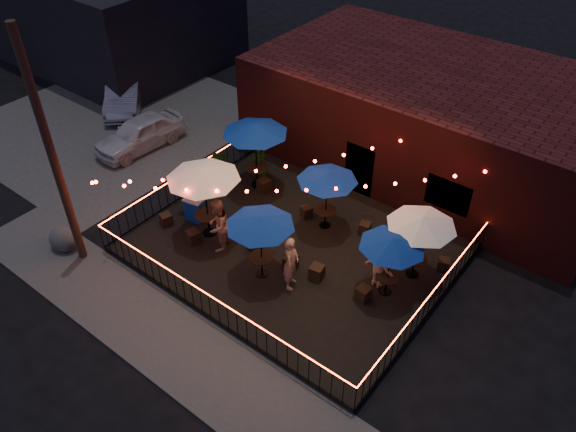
# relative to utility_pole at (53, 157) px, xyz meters

# --- Properties ---
(ground) EXTENTS (110.00, 110.00, 0.00)m
(ground) POSITION_rel_utility_pole_xyz_m (5.40, 2.60, -4.00)
(ground) COLOR black
(ground) RESTS_ON ground
(patio) EXTENTS (10.00, 8.00, 0.15)m
(patio) POSITION_rel_utility_pole_xyz_m (5.40, 4.60, -3.92)
(patio) COLOR black
(patio) RESTS_ON ground
(sidewalk) EXTENTS (18.00, 2.50, 0.05)m
(sidewalk) POSITION_rel_utility_pole_xyz_m (5.40, -0.65, -3.98)
(sidewalk) COLOR #474642
(sidewalk) RESTS_ON ground
(parking_lot) EXTENTS (11.00, 12.00, 0.02)m
(parking_lot) POSITION_rel_utility_pole_xyz_m (-6.60, 6.60, -3.99)
(parking_lot) COLOR #474642
(parking_lot) RESTS_ON ground
(brick_building) EXTENTS (14.00, 8.00, 4.00)m
(brick_building) POSITION_rel_utility_pole_xyz_m (6.40, 12.59, -2.00)
(brick_building) COLOR #3A1010
(brick_building) RESTS_ON ground
(background_building) EXTENTS (12.00, 9.00, 5.00)m
(background_building) POSITION_rel_utility_pole_xyz_m (-12.60, 11.60, -1.50)
(background_building) COLOR black
(background_building) RESTS_ON ground
(utility_pole) EXTENTS (0.26, 0.26, 8.00)m
(utility_pole) POSITION_rel_utility_pole_xyz_m (0.00, 0.00, 0.00)
(utility_pole) COLOR #362216
(utility_pole) RESTS_ON ground
(fence_front) EXTENTS (10.00, 0.04, 1.04)m
(fence_front) POSITION_rel_utility_pole_xyz_m (5.40, 0.60, -3.34)
(fence_front) COLOR black
(fence_front) RESTS_ON patio
(fence_left) EXTENTS (0.04, 8.00, 1.04)m
(fence_left) POSITION_rel_utility_pole_xyz_m (0.40, 4.60, -3.34)
(fence_left) COLOR black
(fence_left) RESTS_ON patio
(fence_right) EXTENTS (0.04, 8.00, 1.04)m
(fence_right) POSITION_rel_utility_pole_xyz_m (10.40, 4.60, -3.34)
(fence_right) COLOR black
(fence_right) RESTS_ON patio
(festoon_lights) EXTENTS (10.02, 8.72, 1.32)m
(festoon_lights) POSITION_rel_utility_pole_xyz_m (4.39, 4.30, -1.48)
(festoon_lights) COLOR #FF1C15
(festoon_lights) RESTS_ON ground
(cafe_table_0) EXTENTS (2.92, 2.92, 2.73)m
(cafe_table_0) POSITION_rel_utility_pole_xyz_m (2.63, 3.39, -1.36)
(cafe_table_0) COLOR black
(cafe_table_0) RESTS_ON patio
(cafe_table_1) EXTENTS (2.90, 2.90, 2.70)m
(cafe_table_1) POSITION_rel_utility_pole_xyz_m (2.07, 6.63, -1.38)
(cafe_table_1) COLOR black
(cafe_table_1) RESTS_ON patio
(cafe_table_2) EXTENTS (2.78, 2.78, 2.37)m
(cafe_table_2) POSITION_rel_utility_pole_xyz_m (5.38, 2.98, -1.69)
(cafe_table_2) COLOR black
(cafe_table_2) RESTS_ON patio
(cafe_table_3) EXTENTS (2.62, 2.62, 2.30)m
(cafe_table_3) POSITION_rel_utility_pole_xyz_m (5.58, 6.21, -1.75)
(cafe_table_3) COLOR black
(cafe_table_3) RESTS_ON patio
(cafe_table_4) EXTENTS (2.01, 2.01, 2.21)m
(cafe_table_4) POSITION_rel_utility_pole_xyz_m (8.91, 4.73, -1.83)
(cafe_table_4) COLOR black
(cafe_table_4) RESTS_ON patio
(cafe_table_5) EXTENTS (2.56, 2.56, 2.37)m
(cafe_table_5) POSITION_rel_utility_pole_xyz_m (9.20, 5.93, -1.69)
(cafe_table_5) COLOR black
(cafe_table_5) RESTS_ON patio
(bistro_chair_0) EXTENTS (0.47, 0.47, 0.44)m
(bistro_chair_0) POSITION_rel_utility_pole_xyz_m (1.09, 2.79, -3.63)
(bistro_chair_0) COLOR black
(bistro_chair_0) RESTS_ON patio
(bistro_chair_1) EXTENTS (0.51, 0.51, 0.47)m
(bistro_chair_1) POSITION_rel_utility_pole_xyz_m (2.54, 2.70, -3.61)
(bistro_chair_1) COLOR black
(bistro_chair_1) RESTS_ON patio
(bistro_chair_2) EXTENTS (0.40, 0.40, 0.45)m
(bistro_chair_2) POSITION_rel_utility_pole_xyz_m (0.91, 6.33, -3.63)
(bistro_chair_2) COLOR black
(bistro_chair_2) RESTS_ON patio
(bistro_chair_3) EXTENTS (0.51, 0.51, 0.51)m
(bistro_chair_3) POSITION_rel_utility_pole_xyz_m (2.54, 6.48, -3.59)
(bistro_chair_3) COLOR black
(bistro_chair_3) RESTS_ON patio
(bistro_chair_4) EXTENTS (0.50, 0.50, 0.49)m
(bistro_chair_4) POSITION_rel_utility_pole_xyz_m (4.41, 3.78, -3.60)
(bistro_chair_4) COLOR black
(bistro_chair_4) RESTS_ON patio
(bistro_chair_5) EXTENTS (0.47, 0.47, 0.48)m
(bistro_chair_5) POSITION_rel_utility_pole_xyz_m (5.95, 3.74, -3.61)
(bistro_chair_5) COLOR black
(bistro_chair_5) RESTS_ON patio
(bistro_chair_6) EXTENTS (0.47, 0.47, 0.42)m
(bistro_chair_6) POSITION_rel_utility_pole_xyz_m (4.74, 6.23, -3.64)
(bistro_chair_6) COLOR black
(bistro_chair_6) RESTS_ON patio
(bistro_chair_7) EXTENTS (0.44, 0.44, 0.43)m
(bistro_chair_7) POSITION_rel_utility_pole_xyz_m (6.91, 6.72, -3.63)
(bistro_chair_7) COLOR black
(bistro_chair_7) RESTS_ON patio
(bistro_chair_8) EXTENTS (0.48, 0.48, 0.49)m
(bistro_chair_8) POSITION_rel_utility_pole_xyz_m (6.87, 3.90, -3.60)
(bistro_chair_8) COLOR black
(bistro_chair_8) RESTS_ON patio
(bistro_chair_9) EXTENTS (0.44, 0.44, 0.46)m
(bistro_chair_9) POSITION_rel_utility_pole_xyz_m (8.52, 4.04, -3.62)
(bistro_chair_9) COLOR black
(bistro_chair_9) RESTS_ON patio
(bistro_chair_10) EXTENTS (0.51, 0.51, 0.46)m
(bistro_chair_10) POSITION_rel_utility_pole_xyz_m (8.02, 7.07, -3.62)
(bistro_chair_10) COLOR black
(bistro_chair_10) RESTS_ON patio
(bistro_chair_11) EXTENTS (0.45, 0.45, 0.42)m
(bistro_chair_11) POSITION_rel_utility_pole_xyz_m (9.87, 6.75, -3.64)
(bistro_chair_11) COLOR black
(bistro_chair_11) RESTS_ON patio
(patron_a) EXTENTS (0.71, 0.84, 1.94)m
(patron_a) POSITION_rel_utility_pole_xyz_m (6.41, 3.15, -2.88)
(patron_a) COLOR tan
(patron_a) RESTS_ON patio
(patron_b) EXTENTS (1.03, 1.16, 1.96)m
(patron_b) POSITION_rel_utility_pole_xyz_m (3.43, 3.06, -2.87)
(patron_b) COLOR #DAAA91
(patron_b) RESTS_ON patio
(patron_c) EXTENTS (1.09, 0.66, 1.65)m
(patron_c) POSITION_rel_utility_pole_xyz_m (8.56, 4.83, -3.03)
(patron_c) COLOR tan
(patron_c) RESTS_ON patio
(potted_shrub_a) EXTENTS (1.13, 0.98, 1.24)m
(potted_shrub_a) POSITION_rel_utility_pole_xyz_m (1.41, 3.94, -3.23)
(potted_shrub_a) COLOR #18350D
(potted_shrub_a) RESTS_ON patio
(potted_shrub_b) EXTENTS (0.84, 0.68, 1.49)m
(potted_shrub_b) POSITION_rel_utility_pole_xyz_m (0.80, 5.97, -3.10)
(potted_shrub_b) COLOR #173912
(potted_shrub_b) RESTS_ON patio
(potted_shrub_c) EXTENTS (0.92, 0.92, 1.25)m
(potted_shrub_c) POSITION_rel_utility_pole_xyz_m (1.81, 7.06, -3.23)
(potted_shrub_c) COLOR #1D3B13
(potted_shrub_c) RESTS_ON patio
(cooler) EXTENTS (0.76, 0.60, 0.90)m
(cooler) POSITION_rel_utility_pole_xyz_m (1.70, 3.66, -3.39)
(cooler) COLOR #0B3AAD
(cooler) RESTS_ON patio
(boulder) EXTENTS (1.09, 0.96, 0.77)m
(boulder) POSITION_rel_utility_pole_xyz_m (-0.86, -0.06, -3.62)
(boulder) COLOR #464541
(boulder) RESTS_ON ground
(car_white) EXTENTS (1.93, 4.16, 1.38)m
(car_white) POSITION_rel_utility_pole_xyz_m (-3.82, 5.84, -3.31)
(car_white) COLOR white
(car_white) RESTS_ON ground
(car_silver) EXTENTS (4.14, 4.16, 1.43)m
(car_silver) POSITION_rel_utility_pole_xyz_m (-7.25, 7.82, -3.28)
(car_silver) COLOR #A7A7AE
(car_silver) RESTS_ON ground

